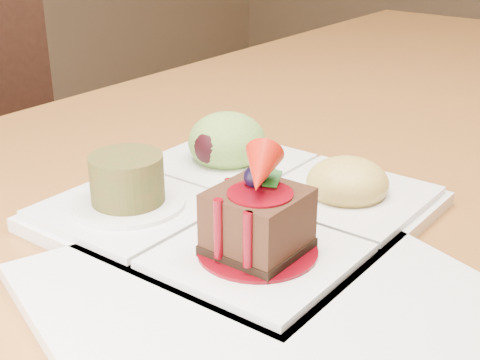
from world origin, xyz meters
The scene contains 3 objects.
dining_table centered at (0.00, 0.00, 0.68)m, with size 1.00×1.80×0.75m.
sampler_plate centered at (-0.09, -0.20, 0.77)m, with size 0.27×0.27×0.10m.
second_plate centered at (0.01, -0.30, 0.76)m, with size 0.28×0.28×0.01m, color silver.
Camera 1 is at (0.22, -0.60, 1.00)m, focal length 50.00 mm.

